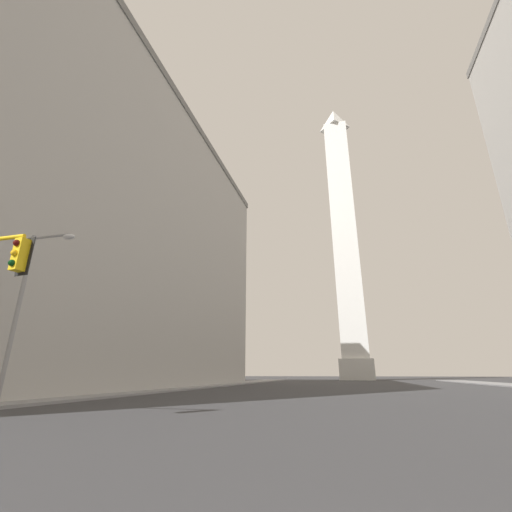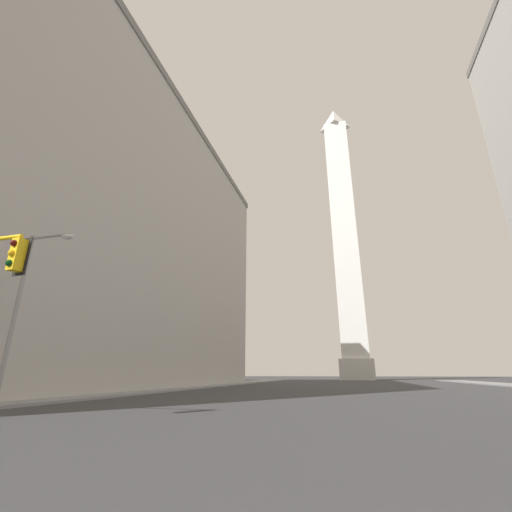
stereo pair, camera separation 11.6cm
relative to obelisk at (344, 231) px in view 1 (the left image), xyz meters
The scene contains 4 objects.
sidewalk_left 68.05m from the obelisk, 108.52° to the right, with size 5.00×101.82×0.15m, color gray.
building_left 67.65m from the obelisk, 119.49° to the right, with size 28.16×52.25×32.08m.
obelisk is the anchor object (origin of this frame).
street_lamp 81.63m from the obelisk, 101.99° to the right, with size 2.54×0.36×7.99m.
Camera 1 is at (-1.18, -1.11, 1.46)m, focal length 24.00 mm.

